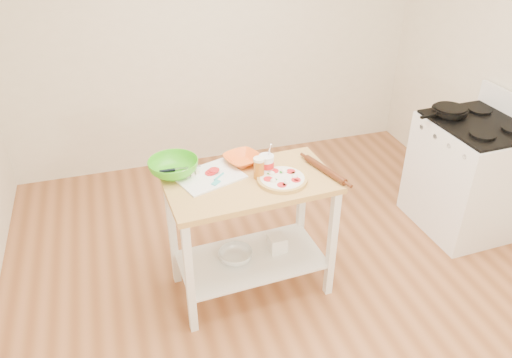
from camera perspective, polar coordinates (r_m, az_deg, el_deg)
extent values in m
cube|color=#A8673E|center=(3.59, 4.49, -14.25)|extent=(4.00, 4.50, 0.02)
cube|color=#F1E6CB|center=(4.82, -4.89, 16.95)|extent=(4.00, 0.02, 2.70)
cube|color=tan|center=(3.17, -0.62, -0.50)|extent=(1.10, 0.64, 0.04)
cube|color=white|center=(3.54, -0.56, -9.16)|extent=(1.02, 0.58, 0.02)
cube|color=white|center=(3.15, -7.59, -11.38)|extent=(0.05, 0.05, 0.86)
cube|color=white|center=(3.52, -9.52, -6.17)|extent=(0.05, 0.05, 0.86)
cube|color=white|center=(3.42, 8.66, -7.44)|extent=(0.05, 0.05, 0.86)
cube|color=white|center=(3.77, 5.17, -3.04)|extent=(0.05, 0.05, 0.86)
cube|color=white|center=(4.39, 22.95, 0.24)|extent=(0.69, 0.80, 0.92)
cube|color=black|center=(4.18, 24.28, 5.74)|extent=(0.65, 0.76, 0.02)
cylinder|color=black|center=(4.22, 21.26, 7.33)|extent=(0.28, 0.28, 0.03)
cube|color=black|center=(4.08, 19.20, 6.86)|extent=(0.17, 0.06, 0.02)
cylinder|color=tan|center=(3.15, 3.00, -0.11)|extent=(0.32, 0.32, 0.02)
cylinder|color=tan|center=(3.15, 3.01, 0.08)|extent=(0.32, 0.32, 0.01)
cylinder|color=white|center=(3.15, 3.01, 0.10)|extent=(0.28, 0.28, 0.01)
cylinder|color=red|center=(3.21, 3.99, 0.86)|extent=(0.06, 0.06, 0.01)
cylinder|color=red|center=(3.21, 2.07, 0.92)|extent=(0.06, 0.06, 0.01)
cylinder|color=red|center=(3.12, 1.40, -0.01)|extent=(0.06, 0.06, 0.01)
cylinder|color=red|center=(3.07, 2.98, -0.69)|extent=(0.06, 0.06, 0.01)
cylinder|color=red|center=(3.12, 4.60, -0.12)|extent=(0.06, 0.06, 0.01)
sphere|color=white|center=(3.20, 3.27, 0.83)|extent=(0.04, 0.04, 0.04)
sphere|color=white|center=(3.17, 1.83, 0.59)|extent=(0.04, 0.04, 0.04)
sphere|color=white|center=(3.10, 2.00, -0.25)|extent=(0.04, 0.04, 0.04)
sphere|color=white|center=(3.09, 3.54, -0.43)|extent=(0.04, 0.04, 0.04)
sphere|color=white|center=(3.15, 4.44, 0.25)|extent=(0.04, 0.04, 0.04)
plane|color=#115C10|center=(3.19, 4.26, 0.73)|extent=(0.03, 0.03, 0.00)
plane|color=#115C10|center=(3.19, 2.86, 0.80)|extent=(0.03, 0.03, 0.00)
plane|color=#115C10|center=(3.17, 1.51, 0.60)|extent=(0.04, 0.04, 0.00)
plane|color=#115C10|center=(3.11, 2.19, -0.06)|extent=(0.03, 0.03, 0.00)
plane|color=#115C10|center=(3.07, 3.25, -0.63)|extent=(0.03, 0.03, 0.00)
plane|color=#115C10|center=(3.11, 4.62, -0.13)|extent=(0.04, 0.04, 0.00)
cube|color=white|center=(3.20, -5.37, 0.28)|extent=(0.48, 0.41, 0.01)
cube|color=#F4EACC|center=(3.20, -7.87, 0.43)|extent=(0.03, 0.03, 0.02)
cube|color=#F4EACC|center=(3.21, -7.32, 0.62)|extent=(0.03, 0.03, 0.02)
cube|color=#F4EACC|center=(3.22, -6.79, 0.81)|extent=(0.03, 0.03, 0.02)
cube|color=#F4EACC|center=(3.22, -8.17, 0.69)|extent=(0.03, 0.03, 0.02)
cube|color=#F4EACC|center=(3.24, -7.63, 0.88)|extent=(0.03, 0.03, 0.02)
cube|color=#F4EACC|center=(3.25, -7.09, 1.07)|extent=(0.03, 0.03, 0.02)
cylinder|color=red|center=(3.22, -5.26, 0.69)|extent=(0.07, 0.07, 0.01)
cylinder|color=red|center=(3.22, -5.03, 0.87)|extent=(0.07, 0.07, 0.01)
cylinder|color=red|center=(3.23, -4.81, 1.04)|extent=(0.07, 0.07, 0.01)
cube|color=#40BEC4|center=(3.12, -4.60, -0.43)|extent=(0.07, 0.07, 0.01)
cylinder|color=#40BEC4|center=(3.18, -4.25, 0.29)|extent=(0.08, 0.08, 0.01)
cube|color=silver|center=(3.30, -7.89, 1.28)|extent=(0.18, 0.03, 0.00)
cube|color=black|center=(3.27, -10.11, 0.93)|extent=(0.10, 0.02, 0.01)
imported|color=orange|center=(3.34, -1.56, 2.27)|extent=(0.30, 0.30, 0.06)
imported|color=green|center=(3.24, -9.41, 1.33)|extent=(0.40, 0.40, 0.10)
cylinder|color=#AC5F17|center=(3.16, 0.34, 1.13)|extent=(0.07, 0.07, 0.12)
cylinder|color=white|center=(3.12, 0.34, 2.25)|extent=(0.07, 0.07, 0.02)
cylinder|color=white|center=(3.22, 1.18, 1.75)|extent=(0.10, 0.10, 0.12)
cylinder|color=red|center=(3.22, 1.18, 1.75)|extent=(0.10, 0.10, 0.04)
cylinder|color=silver|center=(3.18, 1.54, 3.25)|extent=(0.01, 0.06, 0.12)
cylinder|color=#542713|center=(3.26, 7.90, 1.04)|extent=(0.15, 0.38, 0.04)
imported|color=silver|center=(3.50, -2.34, -8.74)|extent=(0.31, 0.31, 0.07)
cube|color=white|center=(3.57, 2.41, -7.35)|extent=(0.13, 0.13, 0.12)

